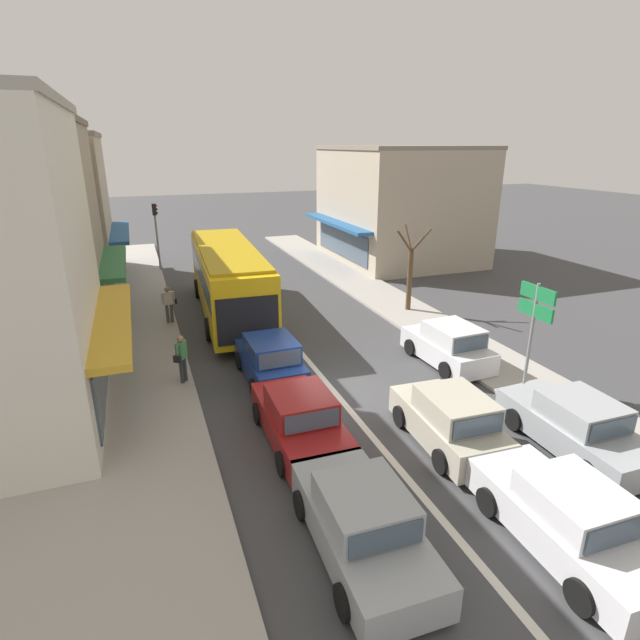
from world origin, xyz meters
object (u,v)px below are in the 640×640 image
object	(u,v)px
sedan_behind_bus_near	(568,519)
parked_hatchback_kerb_second	(448,345)
hatchback_behind_bus_mid	(450,421)
street_tree_right	(410,272)
parked_sedan_kerb_front	(576,426)
sedan_adjacent_lane_trail	(362,523)
pedestrian_browsing_midblock	(169,302)
hatchback_queue_gap_filler	(270,360)
traffic_light_downstreet	(156,226)
city_bus	(228,276)
sedan_adjacent_lane_lead	(300,419)
pedestrian_with_handbag_near	(182,356)
directional_road_sign	(535,312)

from	to	relation	value
sedan_behind_bus_near	parked_hatchback_kerb_second	world-z (taller)	parked_hatchback_kerb_second
hatchback_behind_bus_mid	street_tree_right	distance (m)	11.26
sedan_behind_bus_near	parked_sedan_kerb_front	distance (m)	3.84
parked_hatchback_kerb_second	street_tree_right	size ratio (longest dim) A/B	0.93
sedan_adjacent_lane_trail	pedestrian_browsing_midblock	xyz separation A→B (m)	(-2.47, 14.72, 0.40)
hatchback_queue_gap_filler	sedan_adjacent_lane_trail	bearing A→B (deg)	-92.05
sedan_adjacent_lane_trail	parked_hatchback_kerb_second	xyz separation A→B (m)	(6.66, 7.02, 0.05)
sedan_adjacent_lane_trail	parked_sedan_kerb_front	distance (m)	6.80
sedan_behind_bus_near	traffic_light_downstreet	size ratio (longest dim) A/B	1.01
traffic_light_downstreet	street_tree_right	xyz separation A→B (m)	(10.60, -12.26, -0.94)
hatchback_queue_gap_filler	parked_sedan_kerb_front	bearing A→B (deg)	-46.47
pedestrian_browsing_midblock	hatchback_behind_bus_mid	bearing A→B (deg)	-62.98
sedan_adjacent_lane_trail	city_bus	bearing A→B (deg)	89.00
parked_hatchback_kerb_second	traffic_light_downstreet	distance (m)	20.23
city_bus	traffic_light_downstreet	size ratio (longest dim) A/B	2.61
hatchback_queue_gap_filler	traffic_light_downstreet	world-z (taller)	traffic_light_downstreet
city_bus	parked_sedan_kerb_front	xyz separation A→B (m)	(6.42, -13.94, -1.22)
city_bus	parked_sedan_kerb_front	bearing A→B (deg)	-65.28
hatchback_behind_bus_mid	sedan_behind_bus_near	xyz separation A→B (m)	(0.10, -3.88, -0.05)
street_tree_right	pedestrian_browsing_midblock	distance (m)	11.00
hatchback_behind_bus_mid	hatchback_queue_gap_filler	size ratio (longest dim) A/B	1.01
sedan_adjacent_lane_trail	parked_hatchback_kerb_second	world-z (taller)	parked_hatchback_kerb_second
sedan_behind_bus_near	pedestrian_browsing_midblock	bearing A→B (deg)	111.44
city_bus	hatchback_behind_bus_mid	xyz separation A→B (m)	(3.45, -12.62, -1.17)
sedan_adjacent_lane_trail	sedan_adjacent_lane_lead	bearing A→B (deg)	89.08
sedan_adjacent_lane_lead	parked_hatchback_kerb_second	world-z (taller)	parked_hatchback_kerb_second
parked_sedan_kerb_front	hatchback_behind_bus_mid	bearing A→B (deg)	156.04
sedan_adjacent_lane_lead	sedan_behind_bus_near	size ratio (longest dim) A/B	0.99
street_tree_right	city_bus	bearing A→B (deg)	163.29
hatchback_behind_bus_mid	parked_hatchback_kerb_second	distance (m)	5.32
pedestrian_browsing_midblock	pedestrian_with_handbag_near	bearing A→B (deg)	-90.54
hatchback_behind_bus_mid	hatchback_queue_gap_filler	distance (m)	6.41
sedan_behind_bus_near	pedestrian_browsing_midblock	size ratio (longest dim) A/B	2.60
city_bus	parked_hatchback_kerb_second	distance (m)	10.46
city_bus	parked_sedan_kerb_front	world-z (taller)	city_bus
sedan_behind_bus_near	parked_sedan_kerb_front	size ratio (longest dim) A/B	1.00
sedan_behind_bus_near	sedan_adjacent_lane_lead	bearing A→B (deg)	124.91
sedan_adjacent_lane_trail	street_tree_right	distance (m)	15.31
sedan_adjacent_lane_trail	pedestrian_browsing_midblock	size ratio (longest dim) A/B	2.60
city_bus	sedan_behind_bus_near	distance (m)	16.92
hatchback_queue_gap_filler	parked_hatchback_kerb_second	distance (m)	6.45
pedestrian_with_handbag_near	pedestrian_browsing_midblock	xyz separation A→B (m)	(0.06, 6.18, 0.00)
city_bus	pedestrian_browsing_midblock	size ratio (longest dim) A/B	6.73
hatchback_queue_gap_filler	pedestrian_browsing_midblock	bearing A→B (deg)	112.32
hatchback_queue_gap_filler	street_tree_right	distance (m)	9.44
hatchback_behind_bus_mid	sedan_adjacent_lane_lead	size ratio (longest dim) A/B	0.89
sedan_adjacent_lane_trail	parked_sedan_kerb_front	bearing A→B (deg)	10.75
parked_sedan_kerb_front	sedan_adjacent_lane_lead	bearing A→B (deg)	156.97
sedan_adjacent_lane_lead	sedan_behind_bus_near	world-z (taller)	same
hatchback_behind_bus_mid	directional_road_sign	size ratio (longest dim) A/B	1.05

